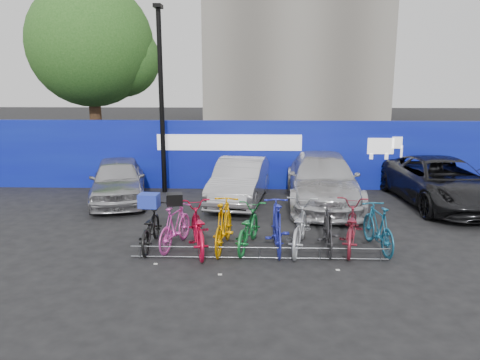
{
  "coord_description": "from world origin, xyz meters",
  "views": [
    {
      "loc": [
        -0.13,
        -10.11,
        3.88
      ],
      "look_at": [
        -0.5,
        2.0,
        1.19
      ],
      "focal_mm": 35.0,
      "sensor_mm": 36.0,
      "label": 1
    }
  ],
  "objects_px": {
    "bike_0": "(150,227)",
    "bike_rack": "(260,253)",
    "car_2": "(322,180)",
    "tree": "(97,47)",
    "car_1": "(240,181)",
    "lamppost": "(161,95)",
    "bike_4": "(248,228)",
    "bike_3": "(224,225)",
    "bike_7": "(328,229)",
    "bike_1": "(175,226)",
    "bike_9": "(378,227)",
    "car_3": "(442,182)",
    "bike_2": "(197,228)",
    "bike_6": "(299,226)",
    "bike_8": "(351,226)",
    "bike_5": "(277,226)",
    "car_0": "(118,180)"
  },
  "relations": [
    {
      "from": "tree",
      "to": "bike_8",
      "type": "distance_m",
      "value": 14.05
    },
    {
      "from": "car_0",
      "to": "bike_5",
      "type": "height_order",
      "value": "car_0"
    },
    {
      "from": "bike_8",
      "to": "car_2",
      "type": "bearing_deg",
      "value": -75.5
    },
    {
      "from": "lamppost",
      "to": "bike_0",
      "type": "xyz_separation_m",
      "value": [
        0.68,
        -5.3,
        -2.79
      ]
    },
    {
      "from": "bike_3",
      "to": "bike_9",
      "type": "height_order",
      "value": "bike_3"
    },
    {
      "from": "car_2",
      "to": "bike_2",
      "type": "xyz_separation_m",
      "value": [
        -3.39,
        -4.19,
        -0.22
      ]
    },
    {
      "from": "car_2",
      "to": "bike_7",
      "type": "bearing_deg",
      "value": -93.29
    },
    {
      "from": "bike_8",
      "to": "tree",
      "type": "bearing_deg",
      "value": -35.08
    },
    {
      "from": "bike_rack",
      "to": "car_1",
      "type": "height_order",
      "value": "car_1"
    },
    {
      "from": "bike_1",
      "to": "bike_6",
      "type": "xyz_separation_m",
      "value": [
        2.84,
        -0.04,
        0.03
      ]
    },
    {
      "from": "car_1",
      "to": "bike_0",
      "type": "xyz_separation_m",
      "value": [
        -1.94,
        -4.1,
        -0.19
      ]
    },
    {
      "from": "car_2",
      "to": "bike_8",
      "type": "bearing_deg",
      "value": -85.82
    },
    {
      "from": "tree",
      "to": "bike_9",
      "type": "bearing_deg",
      "value": -46.48
    },
    {
      "from": "car_2",
      "to": "bike_0",
      "type": "relative_size",
      "value": 2.84
    },
    {
      "from": "lamppost",
      "to": "bike_1",
      "type": "distance_m",
      "value": 6.09
    },
    {
      "from": "bike_0",
      "to": "bike_rack",
      "type": "bearing_deg",
      "value": 163.29
    },
    {
      "from": "tree",
      "to": "car_1",
      "type": "height_order",
      "value": "tree"
    },
    {
      "from": "bike_0",
      "to": "bike_9",
      "type": "distance_m",
      "value": 5.21
    },
    {
      "from": "bike_6",
      "to": "car_2",
      "type": "bearing_deg",
      "value": -93.29
    },
    {
      "from": "car_0",
      "to": "bike_3",
      "type": "xyz_separation_m",
      "value": [
        3.6,
        -4.12,
        -0.11
      ]
    },
    {
      "from": "bike_8",
      "to": "bike_9",
      "type": "height_order",
      "value": "bike_8"
    },
    {
      "from": "car_1",
      "to": "bike_7",
      "type": "xyz_separation_m",
      "value": [
        2.12,
        -4.19,
        -0.16
      ]
    },
    {
      "from": "bike_2",
      "to": "bike_6",
      "type": "bearing_deg",
      "value": 172.02
    },
    {
      "from": "car_1",
      "to": "bike_0",
      "type": "height_order",
      "value": "car_1"
    },
    {
      "from": "bike_8",
      "to": "bike_3",
      "type": "bearing_deg",
      "value": 15.3
    },
    {
      "from": "car_2",
      "to": "bike_2",
      "type": "bearing_deg",
      "value": -126.11
    },
    {
      "from": "lamppost",
      "to": "bike_5",
      "type": "bearing_deg",
      "value": -56.33
    },
    {
      "from": "lamppost",
      "to": "bike_0",
      "type": "distance_m",
      "value": 6.03
    },
    {
      "from": "bike_0",
      "to": "bike_6",
      "type": "bearing_deg",
      "value": 178.49
    },
    {
      "from": "bike_1",
      "to": "bike_9",
      "type": "bearing_deg",
      "value": -165.47
    },
    {
      "from": "car_2",
      "to": "bike_1",
      "type": "bearing_deg",
      "value": -131.8
    },
    {
      "from": "lamppost",
      "to": "bike_4",
      "type": "height_order",
      "value": "lamppost"
    },
    {
      "from": "bike_6",
      "to": "bike_8",
      "type": "xyz_separation_m",
      "value": [
        1.18,
        0.05,
        -0.0
      ]
    },
    {
      "from": "lamppost",
      "to": "bike_4",
      "type": "xyz_separation_m",
      "value": [
        2.93,
        -5.28,
        -2.78
      ]
    },
    {
      "from": "car_1",
      "to": "bike_3",
      "type": "height_order",
      "value": "car_1"
    },
    {
      "from": "bike_3",
      "to": "bike_7",
      "type": "height_order",
      "value": "bike_3"
    },
    {
      "from": "car_3",
      "to": "bike_6",
      "type": "distance_m",
      "value": 6.17
    },
    {
      "from": "car_2",
      "to": "bike_9",
      "type": "xyz_separation_m",
      "value": [
        0.7,
        -4.01,
        -0.22
      ]
    },
    {
      "from": "tree",
      "to": "car_3",
      "type": "relative_size",
      "value": 1.51
    },
    {
      "from": "tree",
      "to": "car_3",
      "type": "distance_m",
      "value": 14.45
    },
    {
      "from": "car_3",
      "to": "bike_8",
      "type": "bearing_deg",
      "value": -136.94
    },
    {
      "from": "lamppost",
      "to": "bike_1",
      "type": "bearing_deg",
      "value": -76.57
    },
    {
      "from": "car_1",
      "to": "car_3",
      "type": "distance_m",
      "value": 6.2
    },
    {
      "from": "bike_2",
      "to": "bike_8",
      "type": "distance_m",
      "value": 3.49
    },
    {
      "from": "bike_5",
      "to": "car_3",
      "type": "bearing_deg",
      "value": -144.28
    },
    {
      "from": "bike_rack",
      "to": "bike_5",
      "type": "xyz_separation_m",
      "value": [
        0.39,
        0.6,
        0.42
      ]
    },
    {
      "from": "bike_0",
      "to": "car_0",
      "type": "bearing_deg",
      "value": -66.0
    },
    {
      "from": "bike_2",
      "to": "bike_5",
      "type": "bearing_deg",
      "value": 170.83
    },
    {
      "from": "bike_1",
      "to": "bike_8",
      "type": "xyz_separation_m",
      "value": [
        4.02,
        0.01,
        0.03
      ]
    },
    {
      "from": "bike_4",
      "to": "bike_3",
      "type": "bearing_deg",
      "value": 22.01
    }
  ]
}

